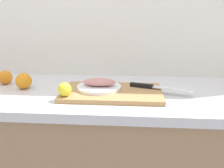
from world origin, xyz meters
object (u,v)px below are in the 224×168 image
white_plate (99,87)px  fish_fillet (99,82)px  orange_0 (23,81)px  lemon_0 (65,90)px  cutting_board (112,92)px  chef_knife (153,87)px

white_plate → fish_fillet: (0.00, 0.00, 0.03)m
orange_0 → white_plate: bearing=-5.4°
white_plate → fish_fillet: bearing=90.0°
fish_fillet → lemon_0: bearing=-138.8°
cutting_board → white_plate: bearing=164.7°
white_plate → lemon_0: size_ratio=3.50×
white_plate → orange_0: 0.38m
fish_fillet → lemon_0: size_ratio=2.62×
chef_knife → orange_0: (-0.63, 0.01, 0.01)m
fish_fillet → chef_knife: (0.25, 0.03, -0.02)m
chef_knife → lemon_0: (-0.38, -0.14, 0.02)m
fish_fillet → cutting_board: bearing=-15.3°
white_plate → lemon_0: bearing=-138.8°
cutting_board → chef_knife: bearing=13.4°
cutting_board → fish_fillet: (-0.06, 0.02, 0.04)m
white_plate → lemon_0: lemon_0 is taller
cutting_board → orange_0: bearing=173.2°
fish_fillet → lemon_0: 0.17m
white_plate → lemon_0: 0.17m
white_plate → fish_fillet: fish_fillet is taller
cutting_board → fish_fillet: fish_fillet is taller
cutting_board → orange_0: size_ratio=5.74×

